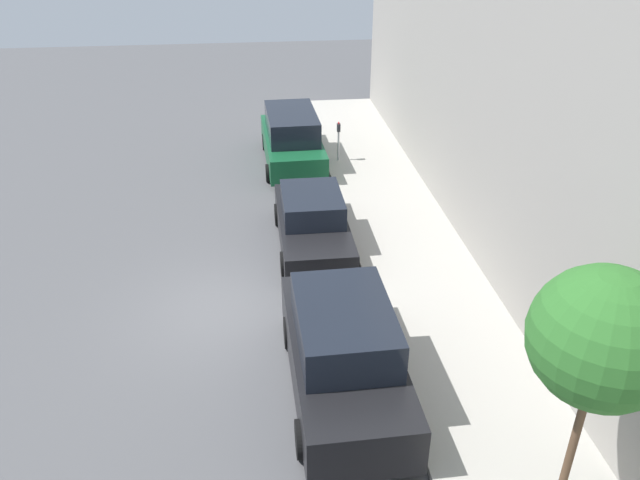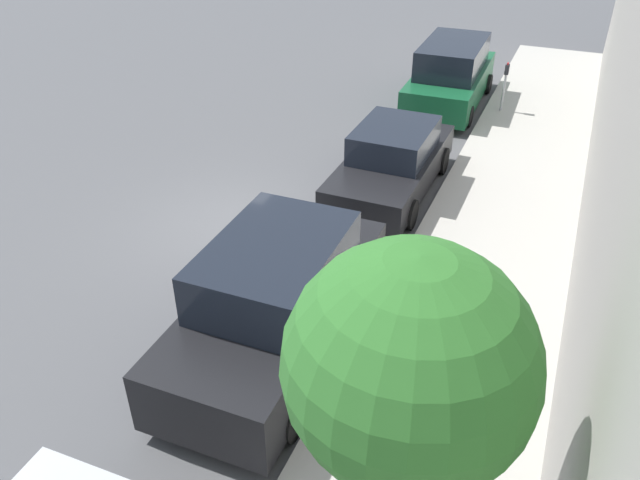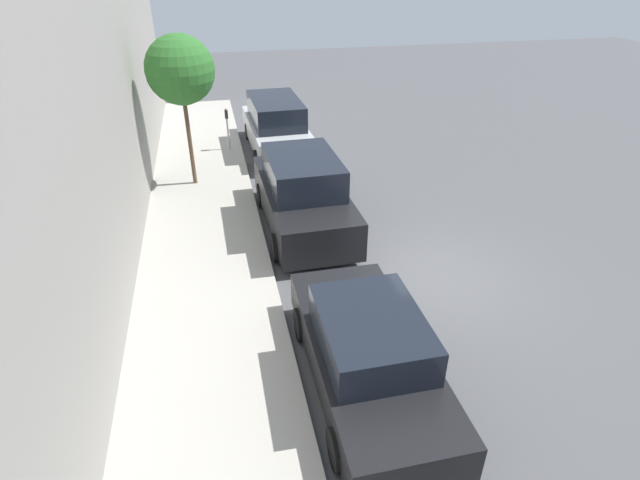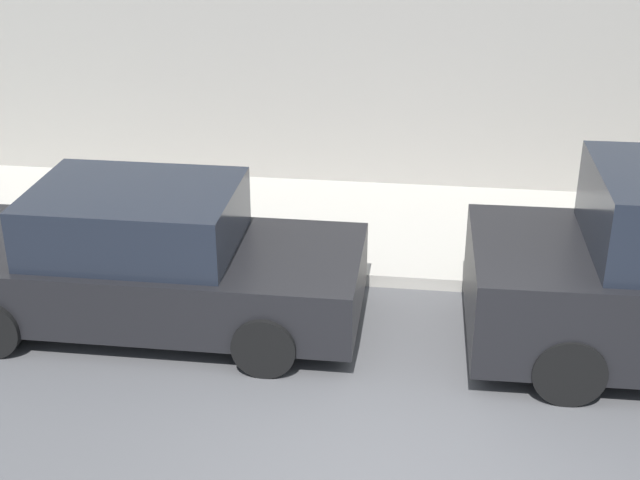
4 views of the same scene
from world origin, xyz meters
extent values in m
cube|color=#B2ADA3|center=(5.00, 0.00, 0.07)|extent=(3.00, 32.00, 0.15)
cylinder|color=black|center=(1.45, -1.49, 0.34)|extent=(0.22, 0.68, 0.68)
cylinder|color=black|center=(3.31, -1.49, 0.34)|extent=(0.22, 0.68, 0.68)
cube|color=black|center=(2.40, 2.77, 0.56)|extent=(1.81, 4.50, 0.68)
cube|color=black|center=(2.40, 2.87, 1.22)|extent=(1.59, 2.10, 0.64)
cylinder|color=black|center=(3.25, 4.17, 0.32)|extent=(0.22, 0.64, 0.64)
cylinder|color=black|center=(1.55, 1.38, 0.32)|extent=(0.22, 0.64, 0.64)
cylinder|color=black|center=(3.25, 1.38, 0.32)|extent=(0.22, 0.64, 0.64)
camera|label=1|loc=(0.86, -12.11, 8.51)|focal=35.00mm
camera|label=2|loc=(5.90, -9.59, 6.79)|focal=35.00mm
camera|label=3|loc=(4.51, 8.61, 6.45)|focal=28.00mm
camera|label=4|loc=(-5.73, -0.10, 4.87)|focal=50.00mm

